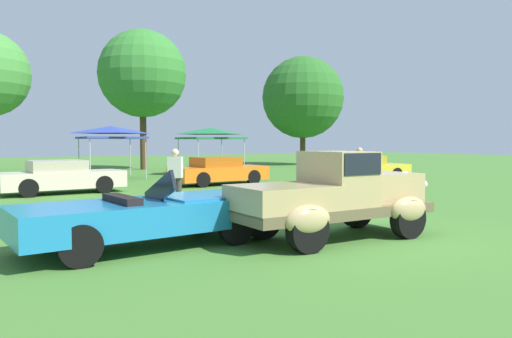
# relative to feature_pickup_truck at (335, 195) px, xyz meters

# --- Properties ---
(ground_plane) EXTENTS (120.00, 120.00, 0.00)m
(ground_plane) POSITION_rel_feature_pickup_truck_xyz_m (0.67, 0.01, -0.86)
(ground_plane) COLOR #42752D
(feature_pickup_truck) EXTENTS (4.21, 1.85, 1.70)m
(feature_pickup_truck) POSITION_rel_feature_pickup_truck_xyz_m (0.00, 0.00, 0.00)
(feature_pickup_truck) COLOR brown
(feature_pickup_truck) RESTS_ON ground_plane
(neighbor_convertible) EXTENTS (4.76, 2.16, 1.40)m
(neighbor_convertible) POSITION_rel_feature_pickup_truck_xyz_m (-3.26, 1.14, -0.28)
(neighbor_convertible) COLOR #1E7AB7
(neighbor_convertible) RESTS_ON ground_plane
(show_car_cream) EXTENTS (4.41, 2.02, 1.22)m
(show_car_cream) POSITION_rel_feature_pickup_truck_xyz_m (-3.17, 11.63, -0.26)
(show_car_cream) COLOR beige
(show_car_cream) RESTS_ON ground_plane
(show_car_orange) EXTENTS (4.46, 2.08, 1.22)m
(show_car_orange) POSITION_rel_feature_pickup_truck_xyz_m (3.43, 12.01, -0.26)
(show_car_orange) COLOR orange
(show_car_orange) RESTS_ON ground_plane
(show_car_yellow) EXTENTS (4.50, 2.30, 1.22)m
(show_car_yellow) POSITION_rel_feature_pickup_truck_xyz_m (10.53, 10.42, -0.26)
(show_car_yellow) COLOR yellow
(show_car_yellow) RESTS_ON ground_plane
(spectator_near_truck) EXTENTS (0.46, 0.43, 1.69)m
(spectator_near_truck) POSITION_rel_feature_pickup_truck_xyz_m (-1.02, 5.81, 0.05)
(spectator_near_truck) COLOR #383838
(spectator_near_truck) RESTS_ON ground_plane
(spectator_between_cars) EXTENTS (0.42, 0.27, 1.69)m
(spectator_between_cars) POSITION_rel_feature_pickup_truck_xyz_m (5.95, 5.79, 0.05)
(spectator_between_cars) COLOR #283351
(spectator_between_cars) RESTS_ON ground_plane
(canopy_tent_center_field) EXTENTS (3.05, 3.05, 2.71)m
(canopy_tent_center_field) POSITION_rel_feature_pickup_truck_xyz_m (0.32, 18.23, 1.56)
(canopy_tent_center_field) COLOR #B7B7BC
(canopy_tent_center_field) RESTS_ON ground_plane
(canopy_tent_right_field) EXTENTS (3.15, 3.15, 2.71)m
(canopy_tent_right_field) POSITION_rel_feature_pickup_truck_xyz_m (5.94, 18.15, 1.56)
(canopy_tent_right_field) COLOR #B7B7BC
(canopy_tent_right_field) RESTS_ON ground_plane
(treeline_mid_left) EXTENTS (5.93, 5.93, 9.48)m
(treeline_mid_left) POSITION_rel_feature_pickup_truck_xyz_m (4.28, 25.39, 5.64)
(treeline_mid_left) COLOR #47331E
(treeline_mid_left) RESTS_ON ground_plane
(treeline_center) EXTENTS (6.66, 6.66, 8.86)m
(treeline_center) POSITION_rel_feature_pickup_truck_xyz_m (17.68, 25.32, 4.65)
(treeline_center) COLOR #47331E
(treeline_center) RESTS_ON ground_plane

